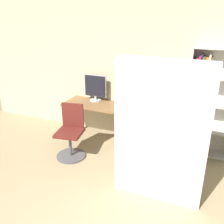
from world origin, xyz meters
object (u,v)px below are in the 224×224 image
(monitor, at_px, (95,88))
(office_chair, at_px, (71,136))
(mattress_near, at_px, (161,134))
(bookshelf, at_px, (204,104))

(monitor, xyz_separation_m, office_chair, (0.01, -1.04, -0.61))
(office_chair, height_order, mattress_near, mattress_near)
(monitor, relative_size, bookshelf, 0.28)
(office_chair, bearing_deg, bookshelf, 26.19)
(office_chair, bearing_deg, monitor, 90.45)
(monitor, relative_size, mattress_near, 0.28)
(bookshelf, distance_m, mattress_near, 1.56)
(bookshelf, bearing_deg, office_chair, -153.81)
(monitor, distance_m, bookshelf, 2.12)
(bookshelf, xyz_separation_m, mattress_near, (-0.44, -1.50, 0.02))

